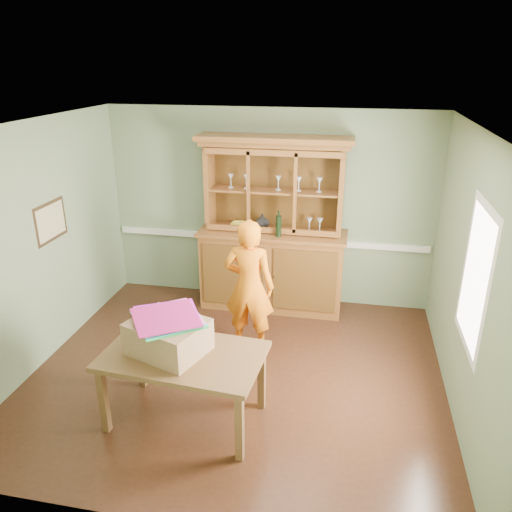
% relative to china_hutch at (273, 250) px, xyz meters
% --- Properties ---
extents(floor, '(4.50, 4.50, 0.00)m').
position_rel_china_hutch_xyz_m(floor, '(-0.11, -1.73, -0.83)').
color(floor, '#422315').
rests_on(floor, ground).
extents(ceiling, '(4.50, 4.50, 0.00)m').
position_rel_china_hutch_xyz_m(ceiling, '(-0.11, -1.73, 1.87)').
color(ceiling, white).
rests_on(ceiling, wall_back).
extents(wall_back, '(4.50, 0.00, 4.50)m').
position_rel_china_hutch_xyz_m(wall_back, '(-0.11, 0.27, 0.52)').
color(wall_back, gray).
rests_on(wall_back, floor).
extents(wall_left, '(0.00, 4.00, 4.00)m').
position_rel_china_hutch_xyz_m(wall_left, '(-2.36, -1.73, 0.52)').
color(wall_left, gray).
rests_on(wall_left, floor).
extents(wall_right, '(0.00, 4.00, 4.00)m').
position_rel_china_hutch_xyz_m(wall_right, '(2.14, -1.73, 0.52)').
color(wall_right, gray).
rests_on(wall_right, floor).
extents(wall_front, '(4.50, 0.00, 4.50)m').
position_rel_china_hutch_xyz_m(wall_front, '(-0.11, -3.73, 0.52)').
color(wall_front, gray).
rests_on(wall_front, floor).
extents(chair_rail, '(4.41, 0.05, 0.08)m').
position_rel_china_hutch_xyz_m(chair_rail, '(-0.11, 0.24, 0.07)').
color(chair_rail, white).
rests_on(chair_rail, wall_back).
extents(framed_map, '(0.03, 0.60, 0.46)m').
position_rel_china_hutch_xyz_m(framed_map, '(-2.34, -1.43, 0.72)').
color(framed_map, '#372716').
rests_on(framed_map, wall_left).
extents(window_panel, '(0.03, 0.96, 1.36)m').
position_rel_china_hutch_xyz_m(window_panel, '(2.12, -2.03, 0.67)').
color(window_panel, white).
rests_on(window_panel, wall_right).
extents(china_hutch, '(2.01, 0.67, 2.37)m').
position_rel_china_hutch_xyz_m(china_hutch, '(0.00, 0.00, 0.00)').
color(china_hutch, brown).
rests_on(china_hutch, floor).
extents(dining_table, '(1.54, 1.00, 0.74)m').
position_rel_china_hutch_xyz_m(dining_table, '(-0.42, -2.56, -0.18)').
color(dining_table, brown).
rests_on(dining_table, floor).
extents(cardboard_box, '(0.81, 0.72, 0.31)m').
position_rel_china_hutch_xyz_m(cardboard_box, '(-0.56, -2.54, 0.07)').
color(cardboard_box, '#AC7C58').
rests_on(cardboard_box, dining_table).
extents(kite_stack, '(0.78, 0.78, 0.04)m').
position_rel_china_hutch_xyz_m(kite_stack, '(-0.57, -2.51, 0.24)').
color(kite_stack, green).
rests_on(kite_stack, cardboard_box).
extents(person, '(0.61, 0.41, 1.63)m').
position_rel_china_hutch_xyz_m(person, '(-0.08, -1.17, -0.01)').
color(person, orange).
rests_on(person, floor).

